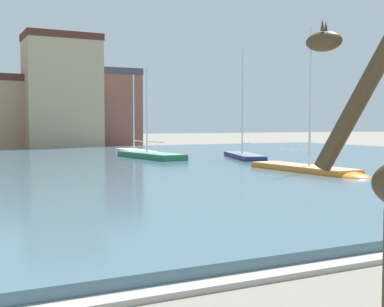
{
  "coord_description": "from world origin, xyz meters",
  "views": [
    {
      "loc": [
        -7.2,
        -0.87,
        2.99
      ],
      "look_at": [
        -1.03,
        11.48,
        2.2
      ],
      "focal_mm": 48.19,
      "sensor_mm": 36.0,
      "label": 1
    }
  ],
  "objects_px": {
    "sailboat_green": "(146,157)",
    "sailboat_navy": "(242,157)",
    "sailboat_white": "(133,152)",
    "sailboat_orange": "(312,172)"
  },
  "relations": [
    {
      "from": "sailboat_green",
      "to": "sailboat_white",
      "type": "height_order",
      "value": "sailboat_white"
    },
    {
      "from": "sailboat_navy",
      "to": "sailboat_orange",
      "type": "xyz_separation_m",
      "value": [
        -3.1,
        -12.2,
        -0.02
      ]
    },
    {
      "from": "sailboat_green",
      "to": "sailboat_white",
      "type": "distance_m",
      "value": 7.9
    },
    {
      "from": "sailboat_green",
      "to": "sailboat_navy",
      "type": "bearing_deg",
      "value": -24.87
    },
    {
      "from": "sailboat_white",
      "to": "sailboat_navy",
      "type": "xyz_separation_m",
      "value": [
        5.06,
        -10.87,
        0.05
      ]
    },
    {
      "from": "sailboat_green",
      "to": "sailboat_navy",
      "type": "distance_m",
      "value": 7.54
    },
    {
      "from": "sailboat_navy",
      "to": "sailboat_orange",
      "type": "distance_m",
      "value": 12.59
    },
    {
      "from": "sailboat_white",
      "to": "sailboat_navy",
      "type": "height_order",
      "value": "sailboat_navy"
    },
    {
      "from": "sailboat_white",
      "to": "sailboat_orange",
      "type": "bearing_deg",
      "value": -85.15
    },
    {
      "from": "sailboat_orange",
      "to": "sailboat_white",
      "type": "bearing_deg",
      "value": 94.85
    }
  ]
}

